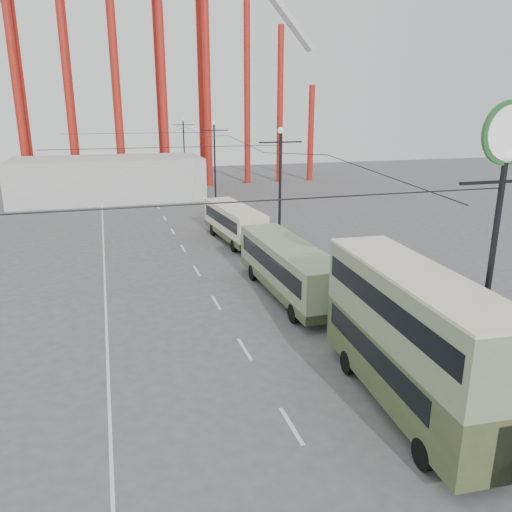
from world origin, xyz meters
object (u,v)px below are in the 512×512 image
object	(u,v)px
double_decker_bus	(411,333)
single_decker_cream	(234,222)
single_decker_green	(288,267)
pedestrian	(288,294)
lamp_post_near	(501,195)

from	to	relation	value
double_decker_bus	single_decker_cream	size ratio (longest dim) A/B	1.04
single_decker_green	pedestrian	size ratio (longest dim) A/B	6.24
single_decker_green	pedestrian	distance (m)	2.28
single_decker_cream	pedestrian	size ratio (longest dim) A/B	5.40
double_decker_bus	pedestrian	world-z (taller)	double_decker_bus
lamp_post_near	single_decker_green	xyz separation A→B (m)	(-2.32, 12.85, -6.10)
pedestrian	lamp_post_near	bearing A→B (deg)	74.15
single_decker_green	single_decker_cream	xyz separation A→B (m)	(0.14, 13.12, -0.11)
pedestrian	double_decker_bus	bearing A→B (deg)	63.31
lamp_post_near	single_decker_cream	bearing A→B (deg)	94.80
single_decker_green	pedestrian	xyz separation A→B (m)	(-0.72, -1.98, -0.87)
lamp_post_near	single_decker_green	distance (m)	14.41
pedestrian	single_decker_cream	bearing A→B (deg)	-124.76
lamp_post_near	pedestrian	xyz separation A→B (m)	(-3.04, 10.87, -6.98)
double_decker_bus	pedestrian	xyz separation A→B (m)	(-0.84, 9.97, -2.04)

